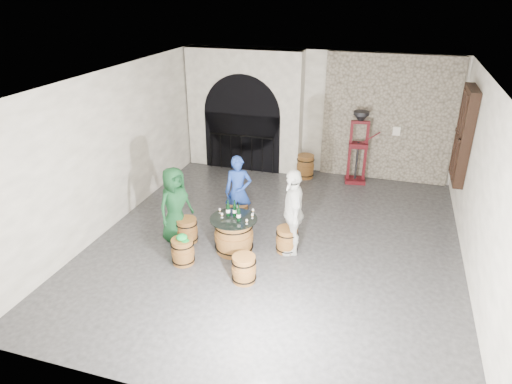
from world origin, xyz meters
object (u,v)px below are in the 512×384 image
(barrel_stool_far, at_px, (238,215))
(barrel_stool_left, at_px, (187,230))
(person_white, at_px, (293,212))
(corking_press, at_px, (359,142))
(person_green, at_px, (175,205))
(barrel_stool_near_left, at_px, (183,251))
(barrel_stool_near_right, at_px, (244,269))
(wine_bottle_left, at_px, (228,209))
(wine_bottle_center, at_px, (239,214))
(barrel_table, at_px, (234,235))
(side_barrel, at_px, (305,166))
(person_blue, at_px, (238,192))
(barrel_stool_right, at_px, (287,240))
(wine_bottle_right, at_px, (235,210))

(barrel_stool_far, bearing_deg, barrel_stool_left, -129.41)
(person_white, bearing_deg, corking_press, 150.62)
(barrel_stool_far, bearing_deg, person_green, -137.27)
(barrel_stool_near_left, height_order, corking_press, corking_press)
(barrel_stool_near_right, distance_m, person_white, 1.45)
(wine_bottle_left, bearing_deg, wine_bottle_center, -26.64)
(barrel_table, xyz_separation_m, side_barrel, (0.57, 3.98, -0.04))
(person_green, xyz_separation_m, person_blue, (0.97, 0.96, -0.01))
(barrel_table, height_order, barrel_stool_right, barrel_table)
(barrel_stool_near_right, xyz_separation_m, side_barrel, (0.08, 4.86, 0.06))
(barrel_stool_right, xyz_separation_m, person_white, (0.09, 0.03, 0.60))
(wine_bottle_left, height_order, side_barrel, wine_bottle_left)
(barrel_table, relative_size, barrel_stool_near_right, 1.82)
(person_white, relative_size, corking_press, 0.91)
(wine_bottle_left, xyz_separation_m, side_barrel, (0.71, 3.90, -0.52))
(barrel_table, bearing_deg, person_white, 16.06)
(barrel_stool_far, bearing_deg, wine_bottle_center, -70.22)
(wine_bottle_left, bearing_deg, barrel_stool_near_left, -128.96)
(person_blue, bearing_deg, barrel_stool_near_left, -121.86)
(person_blue, relative_size, wine_bottle_right, 4.69)
(barrel_stool_far, xyz_separation_m, wine_bottle_right, (0.24, -0.87, 0.58))
(person_green, distance_m, person_blue, 1.37)
(barrel_stool_right, xyz_separation_m, wine_bottle_left, (-1.11, -0.20, 0.58))
(person_green, xyz_separation_m, wine_bottle_right, (1.22, 0.04, 0.06))
(wine_bottle_center, bearing_deg, wine_bottle_left, 153.36)
(barrel_stool_near_left, relative_size, person_blue, 0.32)
(barrel_stool_left, bearing_deg, barrel_table, -3.21)
(barrel_stool_near_left, relative_size, wine_bottle_left, 1.52)
(barrel_stool_near_left, bearing_deg, wine_bottle_left, 51.04)
(barrel_stool_left, xyz_separation_m, barrel_stool_near_right, (1.50, -0.94, 0.00))
(barrel_stool_near_right, xyz_separation_m, corking_press, (1.38, 4.94, 0.84))
(barrel_table, bearing_deg, wine_bottle_left, 149.18)
(person_blue, bearing_deg, side_barrel, 58.25)
(barrel_stool_far, distance_m, barrel_stool_near_left, 1.73)
(barrel_stool_left, height_order, barrel_stool_near_right, same)
(barrel_stool_near_left, xyz_separation_m, wine_bottle_center, (0.87, 0.63, 0.58))
(person_green, bearing_deg, person_blue, -22.03)
(barrel_table, distance_m, wine_bottle_right, 0.49)
(barrel_stool_right, height_order, person_green, person_green)
(barrel_stool_near_left, bearing_deg, wine_bottle_center, 36.04)
(barrel_stool_right, bearing_deg, corking_press, 76.56)
(barrel_stool_left, bearing_deg, wine_bottle_left, 1.65)
(person_white, distance_m, side_barrel, 3.75)
(barrel_stool_left, xyz_separation_m, person_green, (-0.23, 0.01, 0.53))
(wine_bottle_center, bearing_deg, barrel_stool_left, 174.81)
(barrel_table, bearing_deg, person_blue, 104.40)
(barrel_table, distance_m, person_white, 1.21)
(wine_bottle_left, height_order, corking_press, corking_press)
(barrel_stool_right, bearing_deg, barrel_stool_near_left, -150.95)
(barrel_stool_left, relative_size, person_blue, 0.32)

